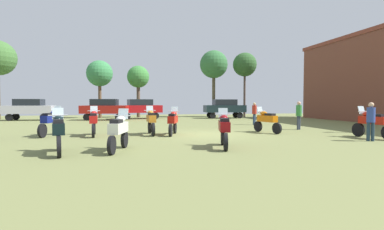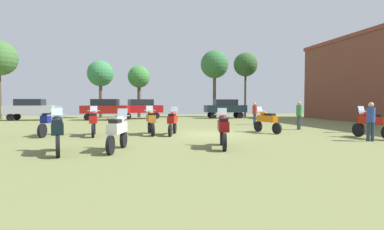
{
  "view_description": "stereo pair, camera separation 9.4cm",
  "coord_description": "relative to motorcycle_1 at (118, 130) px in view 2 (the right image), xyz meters",
  "views": [
    {
      "loc": [
        -3.96,
        -15.11,
        1.71
      ],
      "look_at": [
        -0.27,
        2.65,
        0.93
      ],
      "focal_mm": 27.73,
      "sensor_mm": 36.0,
      "label": 1
    },
    {
      "loc": [
        -3.87,
        -15.13,
        1.71
      ],
      "look_at": [
        -0.27,
        2.65,
        0.93
      ],
      "focal_mm": 27.73,
      "sensor_mm": 36.0,
      "label": 2
    }
  ],
  "objects": [
    {
      "name": "ground_plane",
      "position": [
        4.37,
        4.58,
        -0.73
      ],
      "size": [
        44.0,
        52.0,
        0.02
      ],
      "color": "olive"
    },
    {
      "name": "motorcycle_1",
      "position": [
        0.0,
        0.0,
        0.0
      ],
      "size": [
        0.76,
        2.12,
        1.46
      ],
      "rotation": [
        0.0,
        0.0,
        -0.25
      ],
      "color": "black",
      "rests_on": "ground"
    },
    {
      "name": "motorcycle_3",
      "position": [
        -1.91,
        -0.17,
        0.02
      ],
      "size": [
        0.74,
        2.12,
        1.5
      ],
      "rotation": [
        0.0,
        0.0,
        0.23
      ],
      "color": "black",
      "rests_on": "ground"
    },
    {
      "name": "motorcycle_4",
      "position": [
        -1.41,
        5.03,
        0.02
      ],
      "size": [
        0.62,
        2.26,
        1.5
      ],
      "rotation": [
        0.0,
        0.0,
        0.08
      ],
      "color": "black",
      "rests_on": "ground"
    },
    {
      "name": "motorcycle_6",
      "position": [
        3.81,
        -0.04,
        0.0
      ],
      "size": [
        0.75,
        2.1,
        1.47
      ],
      "rotation": [
        0.0,
        0.0,
        -0.24
      ],
      "color": "black",
      "rests_on": "ground"
    },
    {
      "name": "motorcycle_7",
      "position": [
        1.46,
        4.98,
        0.02
      ],
      "size": [
        0.62,
        2.18,
        1.51
      ],
      "rotation": [
        0.0,
        0.0,
        0.06
      ],
      "color": "black",
      "rests_on": "ground"
    },
    {
      "name": "motorcycle_8",
      "position": [
        11.53,
        1.33,
        0.02
      ],
      "size": [
        0.65,
        2.23,
        1.5
      ],
      "rotation": [
        0.0,
        0.0,
        0.13
      ],
      "color": "black",
      "rests_on": "ground"
    },
    {
      "name": "motorcycle_9",
      "position": [
        2.56,
        4.67,
        -0.0
      ],
      "size": [
        0.81,
        2.03,
        1.46
      ],
      "rotation": [
        0.0,
        0.0,
        -0.29
      ],
      "color": "black",
      "rests_on": "ground"
    },
    {
      "name": "motorcycle_10",
      "position": [
        -3.5,
        5.46,
        0.02
      ],
      "size": [
        0.79,
        2.21,
        1.51
      ],
      "rotation": [
        0.0,
        0.0,
        -0.26
      ],
      "color": "black",
      "rests_on": "ground"
    },
    {
      "name": "motorcycle_11",
      "position": [
        7.81,
        4.68,
        -0.01
      ],
      "size": [
        0.81,
        2.04,
        1.44
      ],
      "rotation": [
        0.0,
        0.0,
        0.3
      ],
      "color": "black",
      "rests_on": "ground"
    },
    {
      "name": "car_1",
      "position": [
        10.27,
        19.75,
        0.45
      ],
      "size": [
        4.37,
        1.97,
        2.0
      ],
      "rotation": [
        0.0,
        0.0,
        1.53
      ],
      "color": "black",
      "rests_on": "ground"
    },
    {
      "name": "car_2",
      "position": [
        -2.0,
        18.74,
        0.45
      ],
      "size": [
        4.54,
        2.51,
        2.0
      ],
      "rotation": [
        0.0,
        0.0,
        1.4
      ],
      "color": "black",
      "rests_on": "ground"
    },
    {
      "name": "car_3",
      "position": [
        1.37,
        20.34,
        0.45
      ],
      "size": [
        4.57,
        2.62,
        2.0
      ],
      "rotation": [
        0.0,
        0.0,
        1.77
      ],
      "color": "black",
      "rests_on": "ground"
    },
    {
      "name": "car_4",
      "position": [
        -8.9,
        19.81,
        0.45
      ],
      "size": [
        4.36,
        1.95,
        2.0
      ],
      "rotation": [
        0.0,
        0.0,
        1.54
      ],
      "color": "black",
      "rests_on": "ground"
    },
    {
      "name": "person_1",
      "position": [
        10.58,
        6.0,
        0.3
      ],
      "size": [
        0.47,
        0.47,
        1.74
      ],
      "rotation": [
        0.0,
        0.0,
        3.7
      ],
      "color": "#303746",
      "rests_on": "ground"
    },
    {
      "name": "person_2",
      "position": [
        10.62,
        0.44,
        0.27
      ],
      "size": [
        0.45,
        0.45,
        1.69
      ],
      "rotation": [
        0.0,
        0.0,
        2.69
      ],
      "color": "#213447",
      "rests_on": "ground"
    },
    {
      "name": "person_3",
      "position": [
        9.53,
        10.29,
        0.26
      ],
      "size": [
        0.48,
        0.48,
        1.68
      ],
      "rotation": [
        0.0,
        0.0,
        3.92
      ],
      "color": "navy",
      "rests_on": "ground"
    },
    {
      "name": "tree_1",
      "position": [
        1.29,
        23.44,
        3.76
      ],
      "size": [
        2.47,
        2.47,
        5.8
      ],
      "color": "brown",
      "rests_on": "ground"
    },
    {
      "name": "tree_3",
      "position": [
        13.42,
        21.99,
        5.29
      ],
      "size": [
        2.74,
        2.74,
        7.43
      ],
      "color": "#4D3C36",
      "rests_on": "ground"
    },
    {
      "name": "tree_4",
      "position": [
        9.81,
        22.41,
        5.26
      ],
      "size": [
        3.18,
        3.18,
        7.64
      ],
      "color": "brown",
      "rests_on": "ground"
    },
    {
      "name": "tree_5",
      "position": [
        -2.82,
        22.83,
        4.03
      ],
      "size": [
        2.78,
        2.78,
        6.19
      ],
      "color": "brown",
      "rests_on": "ground"
    }
  ]
}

